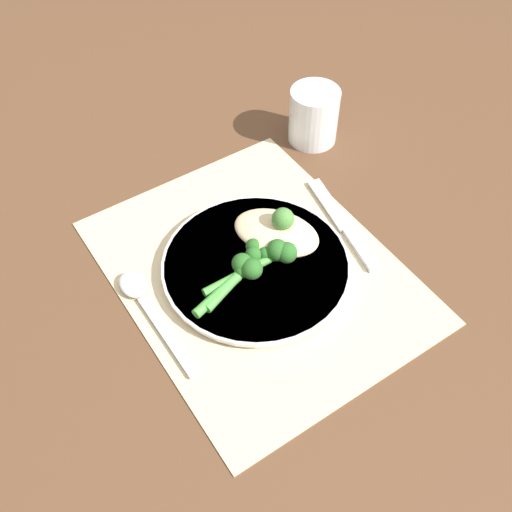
% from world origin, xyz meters
% --- Properties ---
extents(ground_plane, '(3.00, 3.00, 0.00)m').
position_xyz_m(ground_plane, '(0.00, 0.00, 0.00)').
color(ground_plane, brown).
extents(placemat, '(0.44, 0.35, 0.00)m').
position_xyz_m(placemat, '(0.00, 0.00, 0.00)').
color(placemat, beige).
rests_on(placemat, ground_plane).
extents(plate, '(0.26, 0.26, 0.01)m').
position_xyz_m(plate, '(0.00, 0.00, 0.01)').
color(plate, white).
rests_on(plate, placemat).
extents(chicken_fillet, '(0.15, 0.13, 0.03)m').
position_xyz_m(chicken_fillet, '(-0.02, 0.05, 0.03)').
color(chicken_fillet, beige).
rests_on(chicken_fillet, plate).
extents(pesto_dollop_primary, '(0.03, 0.03, 0.03)m').
position_xyz_m(pesto_dollop_primary, '(-0.02, 0.06, 0.05)').
color(pesto_dollop_primary, '#477F38').
rests_on(pesto_dollop_primary, chicken_fillet).
extents(broccoli_stalk_rear, '(0.04, 0.14, 0.03)m').
position_xyz_m(broccoli_stalk_rear, '(0.01, 0.02, 0.03)').
color(broccoli_stalk_rear, green).
rests_on(broccoli_stalk_rear, plate).
extents(broccoli_stalk_front, '(0.07, 0.12, 0.02)m').
position_xyz_m(broccoli_stalk_front, '(-0.00, -0.01, 0.03)').
color(broccoli_stalk_front, green).
rests_on(broccoli_stalk_front, plate).
extents(broccoli_stalk_right, '(0.06, 0.11, 0.03)m').
position_xyz_m(broccoli_stalk_right, '(0.01, -0.03, 0.03)').
color(broccoli_stalk_right, green).
rests_on(broccoli_stalk_right, plate).
extents(knife, '(0.19, 0.05, 0.01)m').
position_xyz_m(knife, '(0.00, 0.15, 0.01)').
color(knife, silver).
rests_on(knife, placemat).
extents(spoon, '(0.19, 0.03, 0.01)m').
position_xyz_m(spoon, '(-0.04, -0.15, 0.01)').
color(spoon, silver).
rests_on(spoon, placemat).
extents(water_glass, '(0.08, 0.08, 0.09)m').
position_xyz_m(water_glass, '(-0.19, 0.24, 0.05)').
color(water_glass, silver).
rests_on(water_glass, ground_plane).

